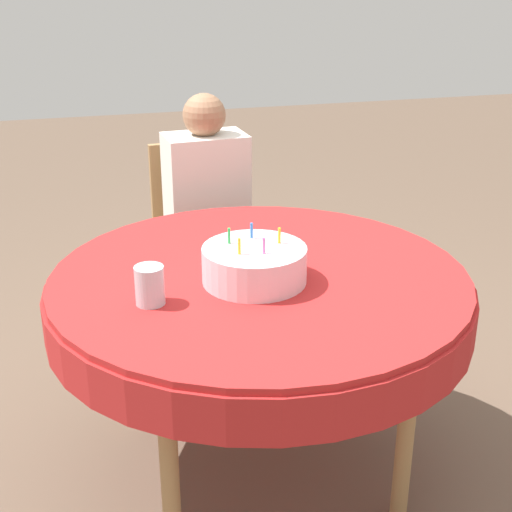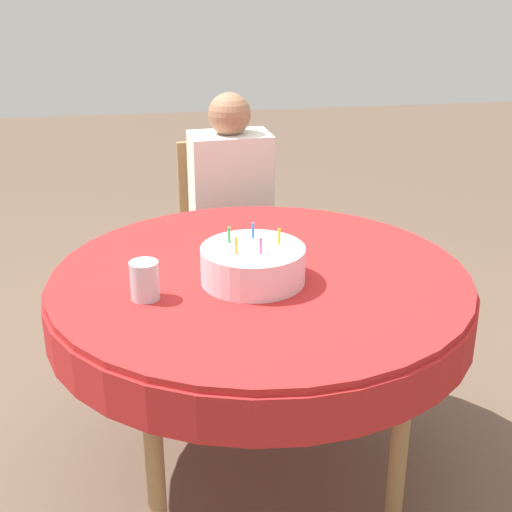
% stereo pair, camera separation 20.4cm
% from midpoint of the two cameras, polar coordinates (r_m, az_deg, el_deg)
% --- Properties ---
extents(ground_plane, '(12.00, 12.00, 0.00)m').
position_cam_midpoint_polar(ground_plane, '(2.46, 2.77, -16.65)').
color(ground_plane, brown).
extents(dining_table, '(1.25, 1.25, 0.71)m').
position_cam_midpoint_polar(dining_table, '(2.12, 3.09, -3.48)').
color(dining_table, '#B22323').
rests_on(dining_table, ground_plane).
extents(chair, '(0.45, 0.45, 0.84)m').
position_cam_midpoint_polar(chair, '(3.07, -0.34, 1.79)').
color(chair, '#A37A4C').
rests_on(chair, ground_plane).
extents(person, '(0.34, 0.32, 1.08)m').
position_cam_midpoint_polar(person, '(2.92, 0.05, 4.36)').
color(person, '#9E7051').
rests_on(person, ground_plane).
extents(birthday_cake, '(0.30, 0.30, 0.15)m').
position_cam_midpoint_polar(birthday_cake, '(2.01, 2.66, -0.74)').
color(birthday_cake, silver).
rests_on(birthday_cake, dining_table).
extents(drinking_glass, '(0.08, 0.08, 0.11)m').
position_cam_midpoint_polar(drinking_glass, '(1.92, -5.90, -2.02)').
color(drinking_glass, silver).
rests_on(drinking_glass, dining_table).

